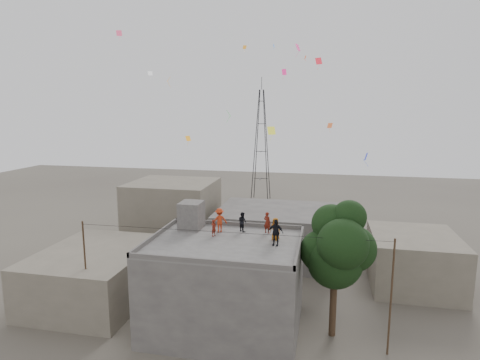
{
  "coord_description": "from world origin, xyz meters",
  "views": [
    {
      "loc": [
        6.35,
        -24.76,
        14.77
      ],
      "look_at": [
        0.87,
        0.79,
        10.21
      ],
      "focal_mm": 30.0,
      "sensor_mm": 36.0,
      "label": 1
    }
  ],
  "objects_px": {
    "transmission_tower": "(261,145)",
    "person_dark_adult": "(276,232)",
    "tree": "(338,247)",
    "person_red_adult": "(267,223)",
    "stair_head_box": "(191,215)"
  },
  "relations": [
    {
      "from": "transmission_tower",
      "to": "person_red_adult",
      "type": "height_order",
      "value": "transmission_tower"
    },
    {
      "from": "stair_head_box",
      "to": "person_dark_adult",
      "type": "distance_m",
      "value": 7.03
    },
    {
      "from": "stair_head_box",
      "to": "tree",
      "type": "relative_size",
      "value": 0.22
    },
    {
      "from": "tree",
      "to": "person_red_adult",
      "type": "xyz_separation_m",
      "value": [
        -4.9,
        2.04,
        0.77
      ]
    },
    {
      "from": "transmission_tower",
      "to": "person_dark_adult",
      "type": "bearing_deg",
      "value": -79.53
    },
    {
      "from": "stair_head_box",
      "to": "person_red_adult",
      "type": "height_order",
      "value": "stair_head_box"
    },
    {
      "from": "tree",
      "to": "person_dark_adult",
      "type": "xyz_separation_m",
      "value": [
        -3.99,
        -0.49,
        0.87
      ]
    },
    {
      "from": "stair_head_box",
      "to": "person_dark_adult",
      "type": "relative_size",
      "value": 1.15
    },
    {
      "from": "person_red_adult",
      "to": "person_dark_adult",
      "type": "xyz_separation_m",
      "value": [
        0.91,
        -2.53,
        0.1
      ]
    },
    {
      "from": "tree",
      "to": "person_red_adult",
      "type": "bearing_deg",
      "value": 157.43
    },
    {
      "from": "person_red_adult",
      "to": "person_dark_adult",
      "type": "bearing_deg",
      "value": 136.07
    },
    {
      "from": "transmission_tower",
      "to": "stair_head_box",
      "type": "bearing_deg",
      "value": -88.77
    },
    {
      "from": "tree",
      "to": "transmission_tower",
      "type": "relative_size",
      "value": 0.45
    },
    {
      "from": "transmission_tower",
      "to": "person_dark_adult",
      "type": "xyz_separation_m",
      "value": [
        7.37,
        -39.9,
        -2.1
      ]
    },
    {
      "from": "tree",
      "to": "person_red_adult",
      "type": "distance_m",
      "value": 5.36
    }
  ]
}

